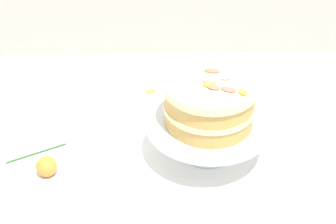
{
  "coord_description": "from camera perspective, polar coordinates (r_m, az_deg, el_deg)",
  "views": [
    {
      "loc": [
        0.04,
        -1.0,
        1.55
      ],
      "look_at": [
        0.06,
        -0.01,
        0.86
      ],
      "focal_mm": 55.36,
      "sensor_mm": 36.0,
      "label": 1
    }
  ],
  "objects": [
    {
      "name": "dining_table",
      "position": [
        1.32,
        -2.73,
        -8.19
      ],
      "size": [
        1.4,
        1.0,
        0.74
      ],
      "color": "white",
      "rests_on": "ground"
    },
    {
      "name": "linen_napkin",
      "position": [
        1.27,
        4.28,
        -4.72
      ],
      "size": [
        0.34,
        0.34,
        0.0
      ],
      "primitive_type": "cube",
      "rotation": [
        0.0,
        0.0,
        -0.06
      ],
      "color": "white",
      "rests_on": "dining_table"
    },
    {
      "name": "layer_cake",
      "position": [
        1.18,
        4.6,
        1.04
      ],
      "size": [
        0.21,
        0.21,
        0.11
      ],
      "color": "tan",
      "rests_on": "cake_stand"
    },
    {
      "name": "cake_stand",
      "position": [
        1.22,
        4.44,
        -1.76
      ],
      "size": [
        0.29,
        0.29,
        0.1
      ],
      "color": "silver",
      "rests_on": "linen_napkin"
    },
    {
      "name": "fallen_rose",
      "position": [
        1.23,
        -13.27,
        -5.79
      ],
      "size": [
        0.14,
        0.14,
        0.05
      ],
      "color": "#2D6028",
      "rests_on": "dining_table"
    },
    {
      "name": "loose_petal_0",
      "position": [
        1.5,
        -1.95,
        2.32
      ],
      "size": [
        0.04,
        0.04,
        0.01
      ],
      "primitive_type": "ellipsoid",
      "rotation": [
        0.0,
        0.0,
        0.68
      ],
      "color": "orange",
      "rests_on": "dining_table"
    }
  ]
}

